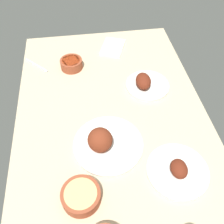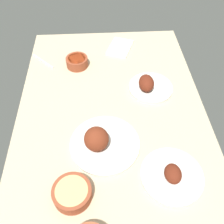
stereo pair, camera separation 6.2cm
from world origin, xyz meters
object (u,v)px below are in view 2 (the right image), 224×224
(plate_far_side, at_px, (172,175))
(bowl_pasta, at_px, (72,193))
(bowl_sauce, at_px, (77,62))
(plate_near_viewer, at_px, (149,86))
(fork_loose, at_px, (43,61))
(folded_napkin, at_px, (120,47))
(plate_center_main, at_px, (101,142))

(plate_far_side, distance_m, bowl_pasta, 0.38)
(bowl_pasta, bearing_deg, bowl_sauce, -179.47)
(plate_near_viewer, distance_m, fork_loose, 0.63)
(bowl_sauce, bearing_deg, folded_napkin, 120.64)
(fork_loose, bearing_deg, plate_center_main, -16.39)
(plate_center_main, xyz_separation_m, plate_near_viewer, (-0.33, 0.25, -0.01))
(folded_napkin, relative_size, fork_loose, 1.01)
(folded_napkin, bearing_deg, bowl_pasta, -15.30)
(plate_far_side, distance_m, bowl_sauce, 0.80)
(plate_near_viewer, xyz_separation_m, bowl_pasta, (0.54, -0.37, 0.00))
(folded_napkin, height_order, fork_loose, folded_napkin)
(bowl_pasta, relative_size, folded_napkin, 0.80)
(plate_near_viewer, height_order, fork_loose, plate_near_viewer)
(plate_near_viewer, xyz_separation_m, folded_napkin, (-0.37, -0.12, -0.02))
(bowl_pasta, height_order, folded_napkin, bowl_pasta)
(plate_center_main, bearing_deg, plate_far_side, 59.35)
(bowl_sauce, bearing_deg, fork_loose, -102.58)
(fork_loose, bearing_deg, bowl_pasta, -30.35)
(plate_center_main, distance_m, bowl_sauce, 0.56)
(plate_far_side, height_order, folded_napkin, plate_far_side)
(plate_near_viewer, distance_m, bowl_sauce, 0.43)
(bowl_pasta, relative_size, fork_loose, 0.81)
(plate_far_side, distance_m, plate_near_viewer, 0.49)
(bowl_sauce, distance_m, folded_napkin, 0.30)
(plate_center_main, height_order, plate_near_viewer, plate_center_main)
(plate_near_viewer, bearing_deg, plate_far_side, 1.70)
(fork_loose, bearing_deg, folded_napkin, 58.47)
(bowl_pasta, distance_m, fork_loose, 0.83)
(plate_near_viewer, distance_m, folded_napkin, 0.38)
(bowl_sauce, xyz_separation_m, fork_loose, (-0.04, -0.20, -0.02))
(folded_napkin, bearing_deg, plate_far_side, 8.82)
(plate_near_viewer, relative_size, fork_loose, 1.26)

